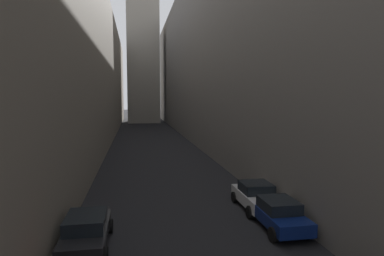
% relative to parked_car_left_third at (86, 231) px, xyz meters
% --- Properties ---
extents(ground_plane, '(264.00, 264.00, 0.00)m').
position_rel_parked_car_left_third_xyz_m(ground_plane, '(4.40, 30.87, -0.77)').
color(ground_plane, black).
extents(building_block_left, '(14.13, 108.00, 20.02)m').
position_rel_parked_car_left_third_xyz_m(building_block_left, '(-8.16, 32.87, 9.24)').
color(building_block_left, gray).
rests_on(building_block_left, ground).
extents(building_block_right, '(12.73, 108.00, 24.76)m').
position_rel_parked_car_left_third_xyz_m(building_block_right, '(16.27, 32.87, 11.61)').
color(building_block_right, slate).
rests_on(building_block_right, ground).
extents(parked_car_left_third, '(1.95, 4.25, 1.47)m').
position_rel_parked_car_left_third_xyz_m(parked_car_left_third, '(0.00, 0.00, 0.00)').
color(parked_car_left_third, black).
rests_on(parked_car_left_third, ground).
extents(parked_car_right_third, '(1.93, 4.27, 1.46)m').
position_rel_parked_car_left_third_xyz_m(parked_car_right_third, '(8.80, 0.64, -0.01)').
color(parked_car_right_third, navy).
rests_on(parked_car_right_third, ground).
extents(parked_car_right_far, '(1.99, 3.96, 1.50)m').
position_rel_parked_car_left_third_xyz_m(parked_car_right_far, '(8.80, 3.48, -0.00)').
color(parked_car_right_far, silver).
rests_on(parked_car_right_far, ground).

